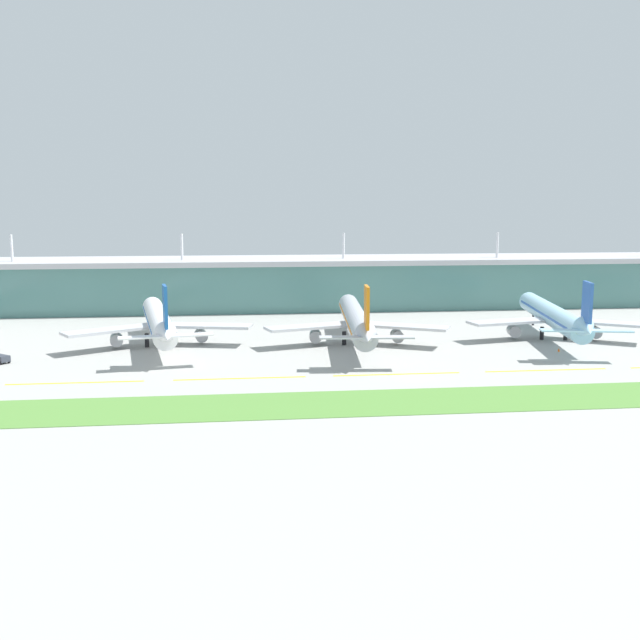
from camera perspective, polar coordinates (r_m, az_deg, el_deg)
ground_plane at (r=155.55m, az=7.45°, el=-4.54°), size 600.00×600.00×0.00m
terminal_building at (r=260.51m, az=1.68°, el=3.03°), size 288.00×34.00×26.99m
airliner_near_middle at (r=192.95m, az=-12.67°, el=-0.10°), size 48.13×65.51×18.90m
airliner_center at (r=190.79m, az=2.87°, el=0.01°), size 48.61×71.22×18.90m
airliner_far_middle at (r=207.81m, az=17.99°, el=0.32°), size 48.03×68.02×18.90m
taxiway_stripe_west at (r=158.05m, az=-18.82°, el=-4.73°), size 28.00×0.70×0.04m
taxiway_stripe_mid_west at (r=154.36m, az=-6.36°, el=-4.62°), size 28.00×0.70×0.04m
taxiway_stripe_centre at (r=158.06m, az=6.10°, el=-4.29°), size 28.00×0.70×0.04m
taxiway_stripe_mid_east at (r=168.68m, az=17.47°, el=-3.82°), size 28.00×0.70×0.04m
grass_verge at (r=138.12m, az=9.32°, el=-6.30°), size 300.00×18.00×0.10m
pushback_tug at (r=183.89m, az=-23.98°, el=-2.80°), size 4.90×4.68×1.85m
safety_cone_left_wingtip at (r=191.05m, az=18.40°, el=-2.29°), size 0.56×0.56×0.70m
safety_cone_right_wingtip at (r=192.33m, az=18.39°, el=-2.22°), size 0.56×0.56×0.70m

